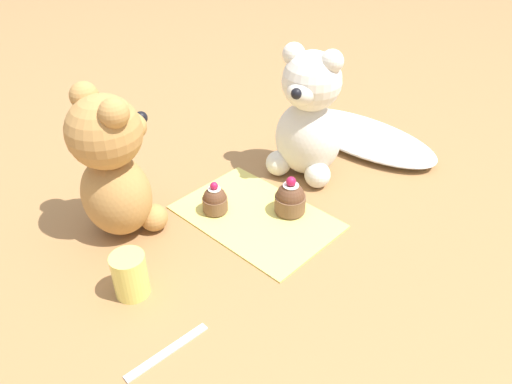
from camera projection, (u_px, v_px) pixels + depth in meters
ground_plane at (256, 217)px, 0.90m from camera, size 4.00×4.00×0.00m
knitted_placemat at (256, 216)px, 0.89m from camera, size 0.28×0.19×0.01m
tulle_cloth at (362, 136)px, 1.11m from camera, size 0.35×0.16×0.03m
teddy_bear_cream at (308, 118)px, 0.95m from camera, size 0.15×0.15×0.26m
teddy_bear_tan at (113, 166)px, 0.80m from camera, size 0.13×0.14×0.26m
cupcake_near_cream_bear at (290, 199)px, 0.89m from camera, size 0.06×0.06×0.07m
cupcake_near_tan_bear at (215, 200)px, 0.89m from camera, size 0.05×0.05×0.06m
juice_glass at (130, 275)px, 0.73m from camera, size 0.05×0.05×0.07m
teaspoon at (167, 351)px, 0.66m from camera, size 0.02×0.13×0.01m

